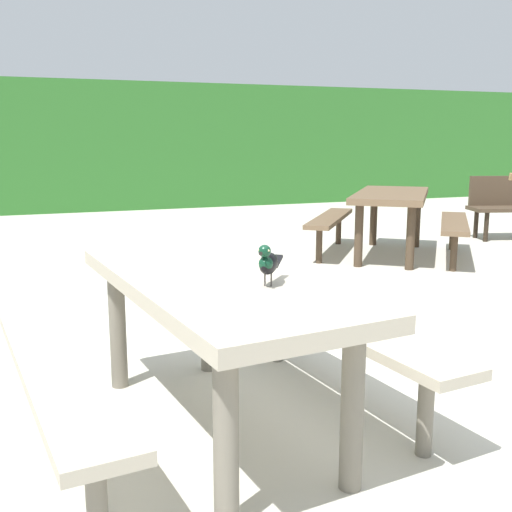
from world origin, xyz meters
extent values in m
plane|color=beige|center=(0.00, 0.00, 0.00)|extent=(60.00, 60.00, 0.00)
cube|color=#2D6B28|center=(0.00, 9.76, 1.18)|extent=(28.00, 2.09, 2.37)
cube|color=#B2A893|center=(-0.40, -0.24, 0.70)|extent=(0.97, 1.88, 0.07)
cylinder|color=slate|center=(-0.57, -0.96, 0.33)|extent=(0.09, 0.09, 0.67)
cylinder|color=slate|center=(-0.05, -0.90, 0.33)|extent=(0.09, 0.09, 0.67)
cylinder|color=slate|center=(-0.74, 0.43, 0.33)|extent=(0.09, 0.09, 0.67)
cylinder|color=slate|center=(-0.22, 0.49, 0.33)|extent=(0.09, 0.09, 0.67)
cube|color=#B2A893|center=(-1.09, -0.32, 0.41)|extent=(0.49, 1.73, 0.05)
cylinder|color=slate|center=(-1.01, -0.96, 0.20)|extent=(0.07, 0.07, 0.39)
cylinder|color=slate|center=(-1.17, 0.32, 0.20)|extent=(0.07, 0.07, 0.39)
cube|color=#B2A893|center=(0.30, -0.15, 0.41)|extent=(0.49, 1.73, 0.05)
cylinder|color=slate|center=(0.38, -0.79, 0.20)|extent=(0.07, 0.07, 0.39)
cylinder|color=slate|center=(0.22, 0.49, 0.20)|extent=(0.07, 0.07, 0.39)
ellipsoid|color=black|center=(-0.23, -0.50, 0.84)|extent=(0.15, 0.16, 0.09)
ellipsoid|color=#0F3823|center=(-0.26, -0.53, 0.84)|extent=(0.09, 0.09, 0.06)
sphere|color=#0F3823|center=(-0.27, -0.55, 0.90)|extent=(0.05, 0.05, 0.05)
sphere|color=#EAE08C|center=(-0.26, -0.57, 0.90)|extent=(0.01, 0.01, 0.01)
sphere|color=#EAE08C|center=(-0.29, -0.55, 0.90)|extent=(0.01, 0.01, 0.01)
cone|color=black|center=(-0.30, -0.58, 0.90)|extent=(0.03, 0.03, 0.02)
cube|color=black|center=(-0.16, -0.41, 0.82)|extent=(0.09, 0.10, 0.04)
cylinder|color=#47423D|center=(-0.23, -0.51, 0.77)|extent=(0.01, 0.01, 0.05)
cylinder|color=#47423D|center=(-0.25, -0.50, 0.77)|extent=(0.01, 0.01, 0.05)
cube|color=brown|center=(2.73, 3.16, 0.70)|extent=(1.70, 1.89, 0.07)
cylinder|color=#423324|center=(3.37, 3.56, 0.33)|extent=(0.09, 0.09, 0.67)
cylinder|color=#423324|center=(2.95, 3.88, 0.33)|extent=(0.09, 0.09, 0.67)
cylinder|color=#423324|center=(2.52, 2.44, 0.33)|extent=(0.09, 0.09, 0.67)
cylinder|color=#423324|center=(2.09, 2.77, 0.33)|extent=(0.09, 0.09, 0.67)
cube|color=brown|center=(3.29, 2.74, 0.41)|extent=(1.26, 1.53, 0.05)
cylinder|color=#423324|center=(3.68, 3.24, 0.20)|extent=(0.07, 0.07, 0.39)
cylinder|color=#423324|center=(2.90, 2.23, 0.20)|extent=(0.07, 0.07, 0.39)
cube|color=brown|center=(2.18, 3.59, 0.41)|extent=(1.26, 1.53, 0.05)
cylinder|color=#423324|center=(2.57, 4.10, 0.20)|extent=(0.07, 0.07, 0.39)
cylinder|color=#423324|center=(1.79, 3.08, 0.20)|extent=(0.07, 0.07, 0.39)
cylinder|color=black|center=(4.47, 3.57, 0.20)|extent=(0.06, 0.06, 0.39)
cylinder|color=black|center=(4.55, 3.87, 0.20)|extent=(0.06, 0.06, 0.39)
camera|label=1|loc=(-1.16, -2.81, 1.35)|focal=42.87mm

